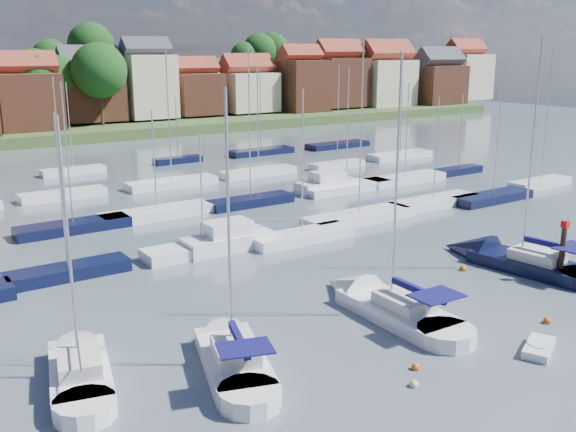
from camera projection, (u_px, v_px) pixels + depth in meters
ground at (180, 194)px, 67.65m from camera, size 260.00×260.00×0.00m
sailboat_left at (229, 352)px, 31.43m from camera, size 5.88×10.84×14.32m
sailboat_centre at (380, 304)px, 37.36m from camera, size 3.40×11.83×15.96m
sailboat_navy at (508, 260)px, 45.24m from camera, size 4.89×12.60×16.97m
sailboat_far at (79, 365)px, 30.15m from camera, size 4.84×10.21×13.16m
tender at (539, 348)px, 32.18m from camera, size 2.89×2.21×0.57m
timber_piling at (561, 265)px, 42.04m from camera, size 0.40×0.40×6.30m
buoy_b at (414, 387)px, 28.93m from camera, size 0.43×0.43×0.43m
buoy_c at (415, 369)px, 30.48m from camera, size 0.42×0.42×0.42m
buoy_d at (547, 323)px, 35.66m from camera, size 0.48×0.48×0.48m
buoy_e at (463, 270)px, 44.15m from camera, size 0.50×0.50×0.50m
buoy_g at (457, 296)px, 39.57m from camera, size 0.45×0.45×0.45m
marina_field at (217, 196)px, 64.70m from camera, size 79.62×41.41×15.93m
far_shore_town at (10, 97)px, 141.87m from camera, size 212.46×90.00×22.27m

